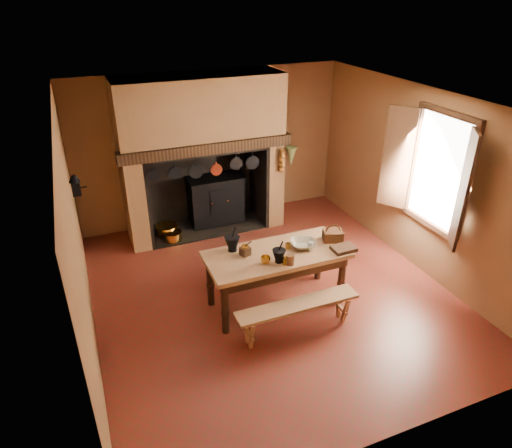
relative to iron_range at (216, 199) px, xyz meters
The scene contains 28 objects.
floor 2.50m from the iron_range, 89.02° to the right, with size 5.50×5.50×0.00m, color maroon.
ceiling 3.37m from the iron_range, 89.02° to the right, with size 5.50×5.50×0.00m, color silver.
back_wall 0.97m from the iron_range, 82.10° to the left, with size 5.00×0.02×2.80m, color brown.
wall_left 3.59m from the iron_range, 135.12° to the right, with size 0.02×5.50×2.80m, color brown.
wall_right 3.65m from the iron_range, 43.91° to the right, with size 0.02×5.50×2.80m, color brown.
wall_front 5.28m from the iron_range, 89.54° to the right, with size 5.00×0.02×2.80m, color brown.
chimney_breast 1.36m from the iron_range, 151.95° to the right, with size 2.95×0.96×2.80m.
iron_range is the anchor object (origin of this frame).
hearth_pans 1.10m from the iron_range, 167.25° to the right, with size 0.51×0.62×0.20m.
hanging_pans 1.12m from the iron_range, 115.02° to the right, with size 1.92×0.29×0.27m.
onion_string 1.49m from the iron_range, 32.25° to the right, with size 0.12×0.10×0.46m, color #94581B, non-canonical shape.
herb_bunch 1.65m from the iron_range, 28.28° to the right, with size 0.20×0.20×0.35m, color brown.
window 3.91m from the iron_range, 49.98° to the right, with size 0.39×1.75×1.76m.
wall_coffee_mill 2.74m from the iron_range, 159.32° to the right, with size 0.23×0.16×0.31m.
work_table 2.75m from the iron_range, 89.78° to the right, with size 1.95×0.87×0.85m.
bench_front 3.42m from the iron_range, 89.82° to the right, with size 1.66×0.29×0.47m.
bench_back 2.03m from the iron_range, 89.70° to the right, with size 1.65×0.29×0.46m.
mortar_large 2.56m from the iron_range, 102.14° to the right, with size 0.21×0.21×0.36m.
mortar_small 3.00m from the iron_range, 91.18° to the right, with size 0.18×0.18×0.31m.
coffee_grinder 2.70m from the iron_range, 98.81° to the right, with size 0.18×0.15×0.19m.
brass_mug_a 3.07m from the iron_range, 89.94° to the right, with size 0.09×0.09×0.10m, color #BF8C2C.
brass_mug_b 2.73m from the iron_range, 85.74° to the right, with size 0.07×0.07×0.08m, color #BF8C2C.
mixing_bowl 2.79m from the iron_range, 81.36° to the right, with size 0.35×0.35×0.08m, color beige.
stoneware_crock 3.10m from the iron_range, 89.02° to the right, with size 0.11×0.11×0.14m, color brown.
glass_jar 2.92m from the iron_range, 80.72° to the right, with size 0.07×0.07×0.13m, color beige.
wicker_basket 2.91m from the iron_range, 72.04° to the right, with size 0.32×0.27×0.26m.
wooden_tray 3.18m from the iron_range, 73.69° to the right, with size 0.32×0.23×0.05m, color #321B10.
brass_cup 2.97m from the iron_range, 94.59° to the right, with size 0.13×0.13×0.10m, color #BF8C2C.
Camera 1 is at (-2.29, -5.10, 4.07)m, focal length 32.00 mm.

